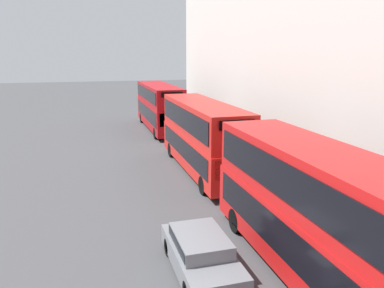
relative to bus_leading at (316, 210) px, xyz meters
name	(u,v)px	position (x,y,z in m)	size (l,w,h in m)	color
bus_leading	(316,210)	(0.00, 0.00, 0.00)	(2.59, 10.67, 4.40)	red
bus_second_in_queue	(202,134)	(0.00, 12.00, -0.03)	(2.59, 10.88, 4.34)	red
bus_third_in_queue	(159,105)	(0.00, 25.91, -0.03)	(2.59, 11.45, 4.32)	#A80F14
car_hatchback	(201,252)	(-3.40, 1.36, -1.71)	(1.86, 4.29, 1.34)	slate
pedestrian	(177,118)	(2.25, 27.81, -1.69)	(0.36, 0.36, 1.59)	#334C6B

